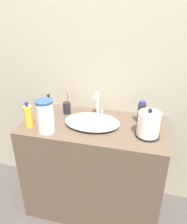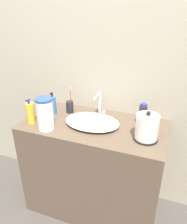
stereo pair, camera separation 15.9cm
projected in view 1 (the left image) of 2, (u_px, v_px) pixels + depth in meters
name	position (u px, v px, depth m)	size (l,w,h in m)	color
wall_back	(103.00, 52.00, 1.68)	(6.00, 0.04, 2.60)	#ADA38E
vanity_counter	(94.00, 167.00, 1.81)	(1.07, 0.54, 0.82)	brown
sink_basin	(92.00, 122.00, 1.61)	(0.41, 0.29, 0.05)	white
faucet	(98.00, 103.00, 1.71)	(0.06, 0.14, 0.20)	silver
electric_kettle	(149.00, 125.00, 1.45)	(0.16, 0.16, 0.21)	black
toothbrush_cup	(67.00, 108.00, 1.77)	(0.06, 0.06, 0.22)	#232328
lotion_bottle	(50.00, 107.00, 1.74)	(0.05, 0.05, 0.18)	#3370B7
shampoo_bottle	(141.00, 113.00, 1.62)	(0.06, 0.06, 0.18)	#28282D
mouthwash_bottle	(48.00, 111.00, 1.64)	(0.05, 0.05, 0.20)	silver
hand_cream_bottle	(29.00, 116.00, 1.57)	(0.06, 0.06, 0.19)	gold
water_pitcher	(45.00, 116.00, 1.49)	(0.12, 0.12, 0.23)	silver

